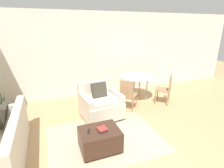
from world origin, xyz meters
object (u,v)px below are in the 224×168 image
object	(u,v)px
dining_chair_near_left	(128,93)
tv_remote_secondary	(89,131)
tv_remote_primary	(102,127)
potted_plant	(6,117)
couch	(0,148)
dining_chair_near_right	(166,88)
dining_table	(137,78)
armchair	(101,104)
ottoman	(100,139)
book_stack	(102,129)

from	to	relation	value
dining_chair_near_left	tv_remote_secondary	bearing A→B (deg)	-137.82
tv_remote_primary	potted_plant	bearing A→B (deg)	140.16
tv_remote_primary	tv_remote_secondary	bearing A→B (deg)	-171.71
couch	dining_chair_near_right	xyz separation A→B (m)	(4.21, 1.04, 0.22)
dining_chair_near_right	dining_table	bearing A→B (deg)	135.00
potted_plant	tv_remote_primary	bearing A→B (deg)	-39.84
dining_chair_near_left	potted_plant	bearing A→B (deg)	173.87
armchair	tv_remote_primary	distance (m)	1.21
ottoman	dining_table	xyz separation A→B (m)	(1.88, 1.97, 0.46)
armchair	tv_remote_secondary	bearing A→B (deg)	-116.82
couch	book_stack	xyz separation A→B (m)	(1.73, -0.32, 0.16)
book_stack	potted_plant	xyz separation A→B (m)	(-1.88, 1.69, -0.24)
ottoman	potted_plant	world-z (taller)	potted_plant
couch	armchair	bearing A→B (deg)	24.03
armchair	ottoman	world-z (taller)	armchair
tv_remote_secondary	book_stack	bearing A→B (deg)	-14.00
dining_chair_near_left	dining_chair_near_right	distance (m)	1.29
dining_chair_near_right	dining_chair_near_left	bearing A→B (deg)	180.00
book_stack	dining_chair_near_right	size ratio (longest dim) A/B	0.20
tv_remote_secondary	dining_chair_near_right	bearing A→B (deg)	25.48
couch	dining_chair_near_left	size ratio (longest dim) A/B	2.27
ottoman	tv_remote_primary	distance (m)	0.22
book_stack	ottoman	bearing A→B (deg)	145.23
tv_remote_secondary	tv_remote_primary	bearing A→B (deg)	8.29
dining_chair_near_right	couch	bearing A→B (deg)	-166.19
tv_remote_secondary	potted_plant	distance (m)	2.32
tv_remote_primary	armchair	bearing A→B (deg)	73.53
armchair	potted_plant	bearing A→B (deg)	169.16
tv_remote_secondary	dining_table	xyz separation A→B (m)	(2.08, 1.94, 0.26)
tv_remote_primary	potted_plant	size ratio (longest dim) A/B	0.14
armchair	tv_remote_secondary	world-z (taller)	armchair
tv_remote_primary	tv_remote_secondary	size ratio (longest dim) A/B	0.90
tv_remote_secondary	potted_plant	bearing A→B (deg)	135.25
ottoman	tv_remote_secondary	size ratio (longest dim) A/B	4.83
ottoman	tv_remote_primary	xyz separation A→B (m)	(0.07, 0.07, 0.20)
armchair	ottoman	size ratio (longest dim) A/B	1.40
tv_remote_primary	dining_table	xyz separation A→B (m)	(1.81, 1.90, 0.26)
dining_chair_near_right	armchair	bearing A→B (deg)	-177.28
tv_remote_primary	dining_table	distance (m)	2.64
tv_remote_secondary	dining_chair_near_left	world-z (taller)	dining_chair_near_left
armchair	book_stack	world-z (taller)	armchair
tv_remote_primary	dining_chair_near_left	distance (m)	1.72
ottoman	potted_plant	distance (m)	2.47
potted_plant	couch	bearing A→B (deg)	-83.80
ottoman	tv_remote_secondary	distance (m)	0.28
tv_remote_primary	couch	bearing A→B (deg)	172.77
couch	dining_chair_near_left	world-z (taller)	dining_chair_near_left
book_stack	dining_table	world-z (taller)	dining_table
armchair	dining_chair_near_left	size ratio (longest dim) A/B	1.16
tv_remote_secondary	dining_chair_near_left	distance (m)	1.93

